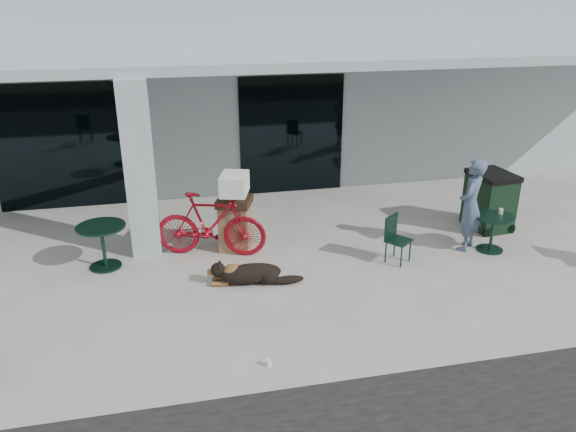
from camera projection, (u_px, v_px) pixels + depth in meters
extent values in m
plane|color=#B6B3AC|center=(247.00, 306.00, 8.50)|extent=(80.00, 80.00, 0.00)
cube|color=#A1AFB6|center=(199.00, 76.00, 15.36)|extent=(22.00, 7.00, 4.50)
cube|color=black|center=(61.00, 147.00, 11.87)|extent=(2.80, 0.06, 2.70)
cube|color=black|center=(292.00, 135.00, 12.86)|extent=(2.40, 0.06, 2.70)
cube|color=#A1AFB6|center=(140.00, 170.00, 9.70)|extent=(0.50, 0.50, 3.12)
cube|color=#A1AFB6|center=(215.00, 61.00, 10.56)|extent=(22.00, 2.80, 0.18)
imported|color=maroon|center=(211.00, 224.00, 9.93)|extent=(2.04, 1.10, 1.18)
cube|color=white|center=(234.00, 184.00, 9.61)|extent=(0.59, 0.70, 0.35)
cylinder|color=white|center=(268.00, 363.00, 7.14)|extent=(0.08, 0.08, 0.09)
imported|color=#465576|center=(470.00, 205.00, 10.08)|extent=(0.73, 0.73, 1.72)
cylinder|color=white|center=(501.00, 211.00, 10.15)|extent=(0.08, 0.08, 0.10)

